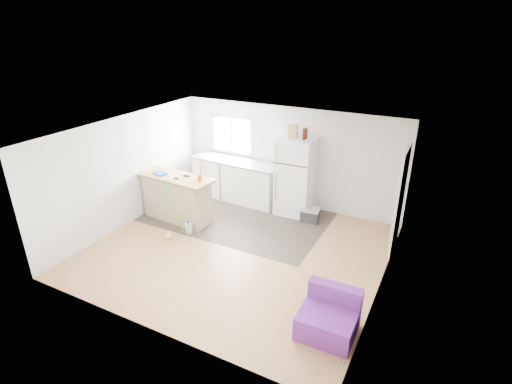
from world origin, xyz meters
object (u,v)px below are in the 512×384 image
Objects in this scene: purple_seat at (329,318)px; cardboard_box at (293,132)px; cleaner_jug at (189,228)px; kitchen_cabinets at (237,179)px; mop at (170,229)px; red_cup at (200,178)px; blue_tray at (160,173)px; refrigerator at (296,176)px; bottle_right at (306,133)px; peninsula at (177,198)px; cooler at (310,215)px; bottle_left at (304,134)px.

purple_seat is 2.71× the size of cardboard_box.
purple_seat is 3.86m from cleaner_jug.
mop reaches higher than kitchen_cabinets.
kitchen_cabinets is 8.36× the size of cleaner_jug.
cardboard_box is at bearing 43.64° from red_cup.
blue_tray is (-1.00, -1.64, 0.54)m from kitchen_cabinets.
refrigerator is 6.04× the size of cardboard_box.
cardboard_box is at bearing -163.69° from bottle_right.
bottle_right reaches higher than peninsula.
bottle_right is at bearing 37.10° from peninsula.
bottle_right reaches higher than cleaner_jug.
mop is at bearing -145.72° from cooler.
kitchen_cabinets is 2.27m from bottle_left.
cleaner_jug is 0.94× the size of cardboard_box.
mop is (-2.31, -2.06, 0.07)m from cooler.
cleaner_jug is at bearing -131.10° from refrigerator.
mop is 3.35m from cardboard_box.
refrigerator is 15.10× the size of red_cup.
cooler is at bearing 45.54° from cleaner_jug.
bottle_left is 1.00× the size of bottle_right.
cardboard_box is 0.29m from bottle_right.
kitchen_cabinets is at bearing 134.72° from purple_seat.
cooler is 1.82m from bottle_left.
refrigerator is 1.05m from bottle_right.
refrigerator reaches higher than peninsula.
cooler reaches higher than cleaner_jug.
blue_tray is 3.34m from bottle_right.
refrigerator is 1.06m from cardboard_box.
cooler is at bearing 53.45° from mop.
bottle_left reaches higher than cooler.
red_cup is at bearing -138.55° from refrigerator.
mop is at bearing -58.88° from peninsula.
peninsula is 1.28× the size of mop.
blue_tray is at bearing -149.79° from bottle_right.
mop is at bearing -131.08° from bottle_left.
cooler is (0.50, -0.29, -0.74)m from refrigerator.
bottle_left reaches higher than kitchen_cabinets.
blue_tray is 1.20× the size of bottle_left.
kitchen_cabinets reaches higher than peninsula.
purple_seat is at bearing -62.19° from bottle_left.
cooler is 3.48m from blue_tray.
refrigerator is 6.04× the size of blue_tray.
cleaner_jug is (-1.62, -1.99, -0.78)m from refrigerator.
refrigerator is at bearing 31.72° from blue_tray.
blue_tray is 1.00× the size of cardboard_box.
mop is at bearing -43.78° from blue_tray.
bottle_right is (2.41, 1.57, 1.40)m from peninsula.
refrigerator is 6.44× the size of cleaner_jug.
refrigerator is 1.33× the size of mop.
red_cup is (0.22, 0.84, 0.88)m from mop.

